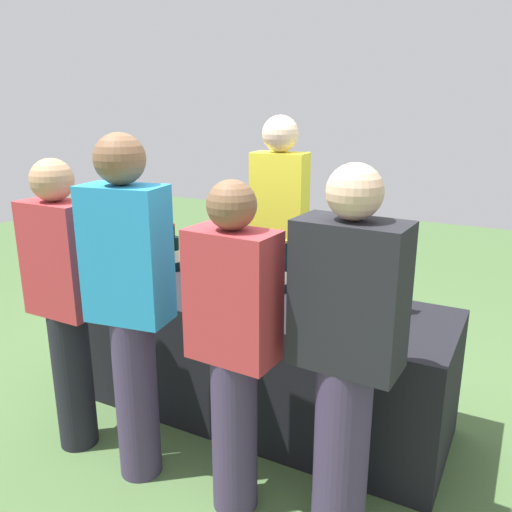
{
  "coord_description": "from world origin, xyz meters",
  "views": [
    {
      "loc": [
        1.34,
        -2.52,
        1.83
      ],
      "look_at": [
        0.0,
        0.0,
        1.0
      ],
      "focal_mm": 37.14,
      "sensor_mm": 36.0,
      "label": 1
    }
  ],
  "objects_px": {
    "guest_2": "(233,343)",
    "wine_bottle_3": "(246,266)",
    "wine_bottle_4": "(285,274)",
    "wine_glass_3": "(383,315)",
    "wine_glass_2": "(337,309)",
    "server_pouring": "(279,234)",
    "wine_bottle_7": "(397,293)",
    "wine_glass_0": "(299,295)",
    "wine_bottle_2": "(204,266)",
    "guest_0": "(65,298)",
    "wine_bottle_5": "(326,280)",
    "wine_bottle_1": "(174,253)",
    "wine_bottle_6": "(356,289)",
    "guest_1": "(130,300)",
    "wine_bottle_0": "(152,255)",
    "guest_3": "(346,350)",
    "wine_glass_1": "(325,303)"
  },
  "relations": [
    {
      "from": "server_pouring",
      "to": "guest_0",
      "type": "relative_size",
      "value": 1.11
    },
    {
      "from": "wine_bottle_7",
      "to": "guest_2",
      "type": "xyz_separation_m",
      "value": [
        -0.49,
        -0.87,
        -0.03
      ]
    },
    {
      "from": "wine_bottle_1",
      "to": "wine_glass_0",
      "type": "height_order",
      "value": "wine_bottle_1"
    },
    {
      "from": "wine_glass_0",
      "to": "wine_glass_1",
      "type": "height_order",
      "value": "wine_glass_0"
    },
    {
      "from": "wine_bottle_1",
      "to": "wine_bottle_7",
      "type": "relative_size",
      "value": 1.05
    },
    {
      "from": "wine_bottle_0",
      "to": "guest_3",
      "type": "distance_m",
      "value": 1.77
    },
    {
      "from": "guest_2",
      "to": "wine_bottle_3",
      "type": "bearing_deg",
      "value": 118.83
    },
    {
      "from": "wine_glass_2",
      "to": "server_pouring",
      "type": "bearing_deg",
      "value": 131.6
    },
    {
      "from": "wine_bottle_3",
      "to": "wine_bottle_0",
      "type": "bearing_deg",
      "value": -175.85
    },
    {
      "from": "wine_bottle_5",
      "to": "guest_3",
      "type": "distance_m",
      "value": 0.87
    },
    {
      "from": "wine_bottle_5",
      "to": "wine_glass_1",
      "type": "distance_m",
      "value": 0.28
    },
    {
      "from": "guest_1",
      "to": "wine_bottle_3",
      "type": "bearing_deg",
      "value": 74.69
    },
    {
      "from": "wine_bottle_1",
      "to": "wine_bottle_6",
      "type": "xyz_separation_m",
      "value": [
        1.29,
        -0.12,
        0.0
      ]
    },
    {
      "from": "wine_bottle_0",
      "to": "server_pouring",
      "type": "xyz_separation_m",
      "value": [
        0.7,
        0.48,
        0.12
      ]
    },
    {
      "from": "wine_bottle_2",
      "to": "guest_0",
      "type": "height_order",
      "value": "guest_0"
    },
    {
      "from": "wine_bottle_7",
      "to": "server_pouring",
      "type": "relative_size",
      "value": 0.18
    },
    {
      "from": "wine_glass_1",
      "to": "guest_2",
      "type": "xyz_separation_m",
      "value": [
        -0.18,
        -0.62,
        -0.0
      ]
    },
    {
      "from": "wine_bottle_3",
      "to": "wine_bottle_6",
      "type": "height_order",
      "value": "wine_bottle_6"
    },
    {
      "from": "wine_bottle_4",
      "to": "wine_glass_3",
      "type": "height_order",
      "value": "wine_bottle_4"
    },
    {
      "from": "wine_bottle_1",
      "to": "wine_bottle_5",
      "type": "bearing_deg",
      "value": -2.4
    },
    {
      "from": "wine_bottle_5",
      "to": "wine_bottle_7",
      "type": "relative_size",
      "value": 1.06
    },
    {
      "from": "wine_glass_3",
      "to": "wine_glass_2",
      "type": "bearing_deg",
      "value": -166.13
    },
    {
      "from": "wine_glass_2",
      "to": "wine_bottle_3",
      "type": "bearing_deg",
      "value": 153.57
    },
    {
      "from": "wine_bottle_7",
      "to": "guest_1",
      "type": "relative_size",
      "value": 0.18
    },
    {
      "from": "wine_bottle_3",
      "to": "wine_bottle_7",
      "type": "relative_size",
      "value": 1.03
    },
    {
      "from": "wine_bottle_7",
      "to": "server_pouring",
      "type": "distance_m",
      "value": 1.02
    },
    {
      "from": "wine_bottle_7",
      "to": "guest_2",
      "type": "distance_m",
      "value": 1.0
    },
    {
      "from": "wine_bottle_4",
      "to": "wine_bottle_5",
      "type": "xyz_separation_m",
      "value": [
        0.26,
        -0.01,
        0.0
      ]
    },
    {
      "from": "wine_bottle_1",
      "to": "wine_bottle_7",
      "type": "height_order",
      "value": "wine_bottle_1"
    },
    {
      "from": "wine_bottle_4",
      "to": "wine_glass_3",
      "type": "relative_size",
      "value": 2.51
    },
    {
      "from": "wine_bottle_6",
      "to": "wine_glass_0",
      "type": "distance_m",
      "value": 0.31
    },
    {
      "from": "server_pouring",
      "to": "guest_1",
      "type": "bearing_deg",
      "value": 79.4
    },
    {
      "from": "wine_bottle_5",
      "to": "guest_1",
      "type": "xyz_separation_m",
      "value": [
        -0.64,
        -0.9,
        0.07
      ]
    },
    {
      "from": "wine_glass_3",
      "to": "wine_bottle_3",
      "type": "bearing_deg",
      "value": 162.03
    },
    {
      "from": "wine_bottle_1",
      "to": "wine_glass_3",
      "type": "distance_m",
      "value": 1.52
    },
    {
      "from": "wine_bottle_2",
      "to": "guest_0",
      "type": "distance_m",
      "value": 0.88
    },
    {
      "from": "wine_glass_1",
      "to": "guest_3",
      "type": "height_order",
      "value": "guest_3"
    },
    {
      "from": "wine_bottle_4",
      "to": "guest_3",
      "type": "xyz_separation_m",
      "value": [
        0.64,
        -0.79,
        0.01
      ]
    },
    {
      "from": "wine_bottle_3",
      "to": "guest_3",
      "type": "relative_size",
      "value": 0.2
    },
    {
      "from": "wine_bottle_0",
      "to": "wine_bottle_2",
      "type": "relative_size",
      "value": 1.02
    },
    {
      "from": "wine_bottle_2",
      "to": "wine_glass_1",
      "type": "distance_m",
      "value": 0.9
    },
    {
      "from": "server_pouring",
      "to": "guest_3",
      "type": "height_order",
      "value": "server_pouring"
    },
    {
      "from": "server_pouring",
      "to": "wine_glass_2",
      "type": "bearing_deg",
      "value": 126.33
    },
    {
      "from": "wine_bottle_3",
      "to": "server_pouring",
      "type": "height_order",
      "value": "server_pouring"
    },
    {
      "from": "wine_bottle_2",
      "to": "wine_bottle_5",
      "type": "distance_m",
      "value": 0.78
    },
    {
      "from": "wine_bottle_7",
      "to": "wine_glass_0",
      "type": "relative_size",
      "value": 2.34
    },
    {
      "from": "wine_bottle_0",
      "to": "guest_3",
      "type": "bearing_deg",
      "value": -25.39
    },
    {
      "from": "wine_glass_0",
      "to": "wine_glass_2",
      "type": "xyz_separation_m",
      "value": [
        0.25,
        -0.11,
        0.01
      ]
    },
    {
      "from": "wine_glass_2",
      "to": "wine_bottle_0",
      "type": "bearing_deg",
      "value": 167.69
    },
    {
      "from": "wine_glass_2",
      "to": "guest_3",
      "type": "height_order",
      "value": "guest_3"
    }
  ]
}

